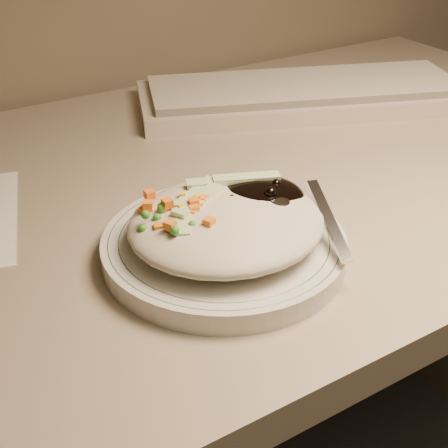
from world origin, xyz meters
TOP-DOWN VIEW (x-y plane):
  - desk at (0.00, 1.38)m, footprint 1.40×0.70m
  - plate at (-0.05, 1.22)m, footprint 0.24×0.24m
  - plate_rim at (-0.05, 1.22)m, footprint 0.23×0.23m
  - meal at (-0.05, 1.22)m, footprint 0.21×0.19m
  - keyboard at (0.28, 1.51)m, footprint 0.54×0.35m

SIDE VIEW (x-z plane):
  - desk at x=0.00m, z-range 0.17..0.91m
  - plate at x=-0.05m, z-range 0.74..0.76m
  - keyboard at x=0.28m, z-range 0.74..0.78m
  - plate_rim at x=-0.05m, z-range 0.76..0.76m
  - meal at x=-0.05m, z-range 0.76..0.81m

